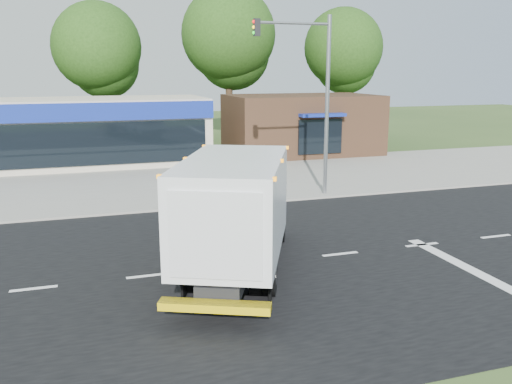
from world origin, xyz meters
TOP-DOWN VIEW (x-y plane):
  - ground at (0.00, 0.00)m, footprint 120.00×120.00m
  - road_asphalt at (0.00, 0.00)m, footprint 60.00×14.00m
  - sidewalk at (0.00, 8.20)m, footprint 60.00×2.40m
  - parking_apron at (0.00, 14.00)m, footprint 60.00×9.00m
  - lane_markings at (1.35, -1.35)m, footprint 55.20×7.00m
  - ems_box_truck at (-3.45, -0.39)m, footprint 5.37×8.06m
  - emergency_worker at (-5.33, -0.37)m, footprint 0.80×0.83m
  - retail_strip_mall at (-9.00, 19.93)m, footprint 18.00×6.20m
  - brown_storefront at (7.00, 19.98)m, footprint 10.00×6.70m
  - traffic_signal_pole at (2.35, 7.60)m, footprint 3.51×0.25m
  - background_trees at (-0.85, 28.16)m, footprint 36.77×7.39m

SIDE VIEW (x-z plane):
  - ground at x=0.00m, z-range 0.00..0.00m
  - road_asphalt at x=0.00m, z-range -0.01..0.01m
  - parking_apron at x=0.00m, z-range 0.00..0.02m
  - lane_markings at x=1.35m, z-range 0.01..0.02m
  - sidewalk at x=0.00m, z-range 0.00..0.12m
  - emergency_worker at x=-5.33m, z-range -0.02..2.01m
  - ems_box_truck at x=-3.45m, z-range 0.26..3.70m
  - brown_storefront at x=7.00m, z-range 0.00..4.00m
  - retail_strip_mall at x=-9.00m, z-range 0.01..4.01m
  - traffic_signal_pole at x=2.35m, z-range 0.92..8.92m
  - background_trees at x=-0.85m, z-range 1.33..13.43m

